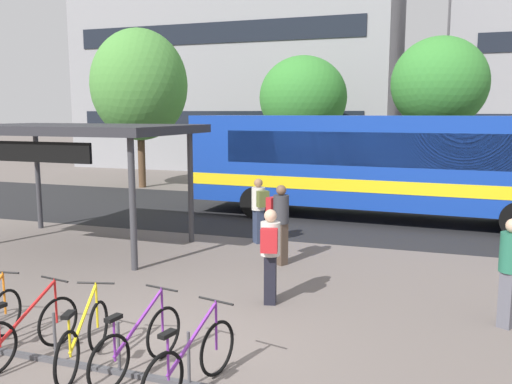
# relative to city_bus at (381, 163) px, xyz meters

# --- Properties ---
(ground) EXTENTS (200.00, 200.00, 0.00)m
(ground) POSITION_rel_city_bus_xyz_m (-1.98, -10.49, -1.78)
(ground) COLOR #6B605B
(bus_lane_asphalt) EXTENTS (80.00, 7.20, 0.01)m
(bus_lane_asphalt) POSITION_rel_city_bus_xyz_m (-1.98, -0.00, -1.77)
(bus_lane_asphalt) COLOR #232326
(bus_lane_asphalt) RESTS_ON ground
(city_bus) EXTENTS (12.13, 3.17, 3.20)m
(city_bus) POSITION_rel_city_bus_xyz_m (0.00, 0.00, 0.00)
(city_bus) COLOR #14389E
(city_bus) RESTS_ON ground
(bike_rack) EXTENTS (4.85, 0.08, 0.70)m
(bike_rack) POSITION_rel_city_bus_xyz_m (-3.11, -11.10, -1.68)
(bike_rack) COLOR #47474C
(bike_rack) RESTS_ON ground
(parked_bicycle_red_2) EXTENTS (0.52, 1.71, 0.99)m
(parked_bicycle_red_2) POSITION_rel_city_bus_xyz_m (-3.53, -11.13, -1.39)
(parked_bicycle_red_2) COLOR black
(parked_bicycle_red_2) RESTS_ON ground
(parked_bicycle_yellow_3) EXTENTS (0.61, 1.68, 0.99)m
(parked_bicycle_yellow_3) POSITION_rel_city_bus_xyz_m (-2.68, -11.09, -1.39)
(parked_bicycle_yellow_3) COLOR black
(parked_bicycle_yellow_3) RESTS_ON ground
(parked_bicycle_purple_4) EXTENTS (0.52, 1.70, 0.99)m
(parked_bicycle_purple_4) POSITION_rel_city_bus_xyz_m (-1.93, -11.00, -1.39)
(parked_bicycle_purple_4) COLOR black
(parked_bicycle_purple_4) RESTS_ON ground
(parked_bicycle_purple_5) EXTENTS (0.59, 1.69, 0.99)m
(parked_bicycle_purple_5) POSITION_rel_city_bus_xyz_m (-1.08, -11.21, -1.39)
(parked_bicycle_purple_5) COLOR black
(parked_bicycle_purple_5) RESTS_ON ground
(transit_shelter) EXTENTS (5.72, 3.58, 3.00)m
(transit_shelter) POSITION_rel_city_bus_xyz_m (-6.76, -5.72, 1.03)
(transit_shelter) COLOR #38383D
(transit_shelter) RESTS_ON ground
(commuter_red_pack_0) EXTENTS (0.41, 0.57, 1.66)m
(commuter_red_pack_0) POSITION_rel_city_bus_xyz_m (-1.08, -8.09, -0.82)
(commuter_red_pack_0) COLOR black
(commuter_red_pack_0) RESTS_ON ground
(commuter_teal_pack_1) EXTENTS (0.53, 0.61, 1.71)m
(commuter_teal_pack_1) POSITION_rel_city_bus_xyz_m (2.71, -7.85, -0.79)
(commuter_teal_pack_1) COLOR #565660
(commuter_teal_pack_1) RESTS_ON ground
(commuter_red_pack_2) EXTENTS (0.61, 0.54, 1.75)m
(commuter_red_pack_2) POSITION_rel_city_bus_xyz_m (-1.59, -5.67, -0.76)
(commuter_red_pack_2) COLOR #47382D
(commuter_red_pack_2) RESTS_ON ground
(commuter_olive_pack_5) EXTENTS (0.59, 0.59, 1.65)m
(commuter_olive_pack_5) POSITION_rel_city_bus_xyz_m (-2.61, -4.04, -0.82)
(commuter_olive_pack_5) COLOR #2D3851
(commuter_olive_pack_5) RESTS_ON ground
(street_tree_0) EXTENTS (4.17, 4.17, 6.88)m
(street_tree_0) POSITION_rel_city_bus_xyz_m (-10.76, 4.11, 2.70)
(street_tree_0) COLOR brown
(street_tree_0) RESTS_ON ground
(street_tree_1) EXTENTS (3.95, 3.95, 5.84)m
(street_tree_1) POSITION_rel_city_bus_xyz_m (-4.22, 7.24, 2.18)
(street_tree_1) COLOR brown
(street_tree_1) RESTS_ON ground
(street_tree_2) EXTENTS (3.74, 3.74, 6.25)m
(street_tree_2) POSITION_rel_city_bus_xyz_m (1.59, 5.89, 2.64)
(street_tree_2) COLOR brown
(street_tree_2) RESTS_ON ground
(building_left_wing) EXTENTS (18.70, 12.74, 14.19)m
(building_left_wing) POSITION_rel_city_bus_xyz_m (-10.13, 17.14, 5.32)
(building_left_wing) COLOR gray
(building_left_wing) RESTS_ON ground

